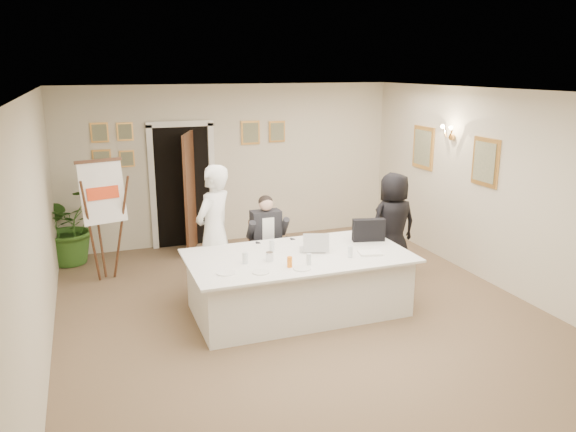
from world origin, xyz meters
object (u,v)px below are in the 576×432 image
at_px(laptop, 313,240).
at_px(paper_stack, 370,253).
at_px(standing_man, 214,232).
at_px(oj_glass, 290,262).
at_px(potted_palm, 69,225).
at_px(standing_woman, 393,225).
at_px(laptop_bag, 369,230).
at_px(steel_jug, 270,257).
at_px(seated_man, 267,241).
at_px(flip_chart, 103,227).
at_px(conference_table, 298,283).

xyz_separation_m(laptop, paper_stack, (0.63, -0.40, -0.12)).
distance_m(standing_man, oj_glass, 1.43).
height_order(potted_palm, oj_glass, potted_palm).
xyz_separation_m(standing_man, potted_palm, (-1.90, 2.13, -0.29)).
relative_size(standing_woman, laptop_bag, 3.61).
bearing_deg(steel_jug, seated_man, 73.68).
height_order(seated_man, laptop, seated_man).
relative_size(laptop_bag, paper_stack, 1.53).
bearing_deg(standing_woman, flip_chart, -19.23).
relative_size(potted_palm, laptop_bag, 2.85).
bearing_deg(laptop_bag, laptop, -158.88).
relative_size(seated_man, standing_woman, 0.85).
xyz_separation_m(standing_woman, oj_glass, (-2.08, -1.16, 0.05)).
bearing_deg(potted_palm, steel_jug, -52.89).
relative_size(standing_man, oj_glass, 14.13).
distance_m(conference_table, steel_jug, 0.61).
distance_m(laptop_bag, paper_stack, 0.59).
relative_size(seated_man, paper_stack, 4.70).
bearing_deg(laptop_bag, conference_table, -155.56).
height_order(standing_woman, oj_glass, standing_woman).
height_order(standing_woman, potted_palm, standing_woman).
relative_size(standing_man, laptop, 5.21).
bearing_deg(oj_glass, flip_chart, 129.92).
height_order(standing_woman, laptop_bag, standing_woman).
height_order(standing_man, oj_glass, standing_man).
distance_m(potted_palm, laptop, 4.21).
height_order(standing_woman, laptop, standing_woman).
distance_m(seated_man, standing_man, 0.84).
xyz_separation_m(seated_man, oj_glass, (-0.17, -1.41, 0.17)).
distance_m(flip_chart, laptop, 3.15).
relative_size(standing_woman, paper_stack, 5.53).
bearing_deg(steel_jug, standing_man, 115.02).
distance_m(seated_man, potted_palm, 3.36).
distance_m(standing_man, standing_woman, 2.71).
bearing_deg(laptop, flip_chart, 161.92).
distance_m(standing_man, steel_jug, 1.10).
bearing_deg(laptop, potted_palm, 155.03).
xyz_separation_m(seated_man, standing_man, (-0.79, -0.12, 0.25)).
height_order(potted_palm, paper_stack, potted_palm).
xyz_separation_m(flip_chart, standing_woman, (4.09, -1.24, -0.04)).
bearing_deg(seated_man, steel_jug, -115.50).
height_order(flip_chart, standing_man, standing_man).
height_order(flip_chart, laptop_bag, flip_chart).
bearing_deg(standing_man, paper_stack, 103.27).
bearing_deg(paper_stack, laptop_bag, 64.53).
height_order(seated_man, paper_stack, seated_man).
bearing_deg(conference_table, steel_jug, -166.35).
bearing_deg(seated_man, paper_stack, -63.03).
height_order(seated_man, flip_chart, flip_chart).
xyz_separation_m(potted_palm, laptop, (3.02, -2.93, 0.29)).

